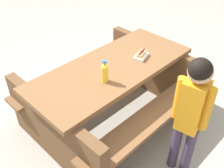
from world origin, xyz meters
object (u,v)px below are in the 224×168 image
at_px(hotdog_tray, 141,55).
at_px(child_in_coat, 192,106).
at_px(picnic_table, 112,90).
at_px(soda_bottle, 105,72).

distance_m(hotdog_tray, child_in_coat, 0.91).
bearing_deg(hotdog_tray, child_in_coat, -100.55).
bearing_deg(child_in_coat, picnic_table, 101.89).
bearing_deg(picnic_table, hotdog_tray, -2.74).
distance_m(picnic_table, child_in_coat, 1.00).
height_order(picnic_table, child_in_coat, child_in_coat).
xyz_separation_m(picnic_table, soda_bottle, (-0.19, -0.18, 0.41)).
bearing_deg(child_in_coat, hotdog_tray, 79.45).
bearing_deg(picnic_table, child_in_coat, -78.11).
xyz_separation_m(soda_bottle, child_in_coat, (0.38, -0.73, -0.05)).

